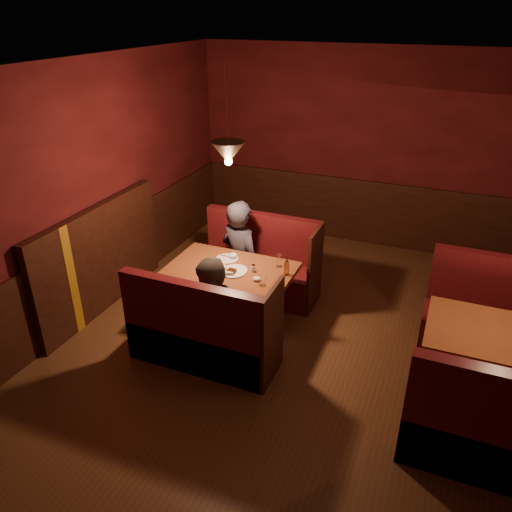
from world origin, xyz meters
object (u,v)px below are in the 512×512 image
at_px(main_table, 233,281).
at_px(second_bench_near, 505,441).
at_px(main_bench_near, 202,338).
at_px(second_bench_far, 500,327).
at_px(diner_a, 240,239).
at_px(second_table, 504,354).
at_px(diner_b, 215,296).
at_px(main_bench_far, 260,269).

relative_size(main_table, second_bench_near, 0.91).
xyz_separation_m(main_table, second_bench_near, (2.83, -1.10, -0.23)).
distance_m(main_bench_near, second_bench_near, 2.83).
distance_m(second_bench_far, diner_a, 3.02).
bearing_deg(diner_a, second_table, -174.42).
xyz_separation_m(second_bench_far, second_bench_near, (0.00, -1.65, 0.00)).
relative_size(main_bench_near, second_bench_far, 1.00).
xyz_separation_m(main_bench_near, diner_b, (0.08, 0.18, 0.41)).
xyz_separation_m(main_table, diner_a, (-0.15, 0.56, 0.26)).
bearing_deg(main_table, second_bench_far, 11.08).
distance_m(second_bench_near, diner_a, 3.44).
relative_size(main_bench_far, main_bench_near, 1.00).
bearing_deg(diner_b, second_bench_far, 7.98).
relative_size(main_table, second_bench_far, 0.91).
relative_size(second_bench_far, diner_a, 0.91).
xyz_separation_m(second_bench_near, diner_a, (-2.98, 1.66, 0.49)).
height_order(main_table, diner_a, diner_a).
xyz_separation_m(main_bench_far, diner_a, (-0.17, -0.23, 0.50)).
relative_size(second_table, second_bench_far, 0.90).
height_order(second_bench_near, diner_a, diner_a).
bearing_deg(main_bench_far, main_bench_near, -90.00).
relative_size(second_table, second_bench_near, 0.90).
bearing_deg(main_bench_far, main_table, -91.15).
distance_m(second_table, diner_a, 3.07).
bearing_deg(main_bench_near, second_table, 10.60).
distance_m(main_bench_far, second_table, 2.99).
bearing_deg(second_bench_near, second_table, 92.20).
bearing_deg(second_bench_near, diner_a, 150.89).
bearing_deg(second_bench_far, second_table, -92.20).
bearing_deg(second_bench_near, main_table, 158.78).
distance_m(second_table, diner_b, 2.73).
xyz_separation_m(diner_a, diner_b, (0.24, -1.17, -0.09)).
xyz_separation_m(main_bench_near, second_bench_near, (2.81, -0.31, 0.01)).
xyz_separation_m(main_bench_far, diner_b, (0.08, -1.40, 0.41)).
height_order(main_bench_far, diner_a, diner_a).
height_order(main_bench_near, diner_b, diner_b).
relative_size(second_bench_far, second_bench_near, 1.00).
distance_m(second_table, second_bench_far, 0.86).
xyz_separation_m(main_table, main_bench_near, (0.02, -0.79, -0.24)).
height_order(main_table, second_bench_near, second_bench_near).
bearing_deg(second_bench_near, main_bench_near, 173.79).
relative_size(diner_a, diner_b, 1.12).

